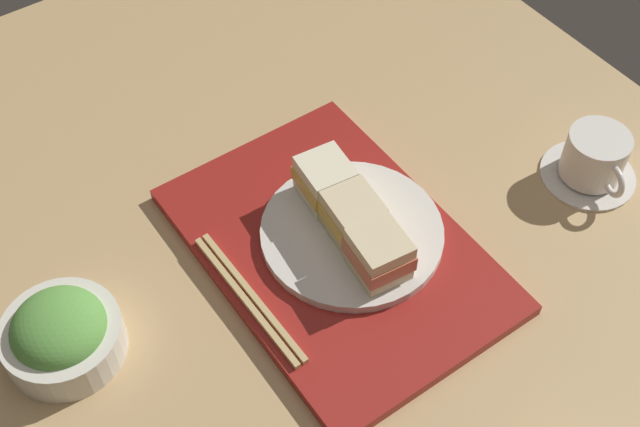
# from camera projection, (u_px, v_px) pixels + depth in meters

# --- Properties ---
(ground_plane) EXTENTS (1.40, 1.00, 0.03)m
(ground_plane) POSITION_uv_depth(u_px,v_px,m) (371.00, 267.00, 1.01)
(ground_plane) COLOR tan
(serving_tray) EXTENTS (0.41, 0.28, 0.02)m
(serving_tray) POSITION_uv_depth(u_px,v_px,m) (335.00, 249.00, 1.00)
(serving_tray) COLOR maroon
(serving_tray) RESTS_ON ground_plane
(sandwich_plate) EXTENTS (0.22, 0.22, 0.01)m
(sandwich_plate) POSITION_uv_depth(u_px,v_px,m) (352.00, 233.00, 0.99)
(sandwich_plate) COLOR silver
(sandwich_plate) RESTS_ON serving_tray
(sandwich_near) EXTENTS (0.07, 0.07, 0.05)m
(sandwich_near) POSITION_uv_depth(u_px,v_px,m) (328.00, 179.00, 1.00)
(sandwich_near) COLOR #EFE5C1
(sandwich_near) RESTS_ON sandwich_plate
(sandwich_middle) EXTENTS (0.07, 0.07, 0.05)m
(sandwich_middle) POSITION_uv_depth(u_px,v_px,m) (353.00, 215.00, 0.97)
(sandwich_middle) COLOR beige
(sandwich_middle) RESTS_ON sandwich_plate
(sandwich_far) EXTENTS (0.07, 0.07, 0.06)m
(sandwich_far) POSITION_uv_depth(u_px,v_px,m) (379.00, 254.00, 0.93)
(sandwich_far) COLOR beige
(sandwich_far) RESTS_ON sandwich_plate
(salad_bowl) EXTENTS (0.13, 0.13, 0.07)m
(salad_bowl) POSITION_uv_depth(u_px,v_px,m) (62.00, 334.00, 0.90)
(salad_bowl) COLOR silver
(salad_bowl) RESTS_ON ground_plane
(chopsticks_pair) EXTENTS (0.21, 0.02, 0.01)m
(chopsticks_pair) POSITION_uv_depth(u_px,v_px,m) (249.00, 298.00, 0.94)
(chopsticks_pair) COLOR tan
(chopsticks_pair) RESTS_ON serving_tray
(coffee_cup) EXTENTS (0.13, 0.12, 0.07)m
(coffee_cup) POSITION_uv_depth(u_px,v_px,m) (594.00, 159.00, 1.05)
(coffee_cup) COLOR silver
(coffee_cup) RESTS_ON ground_plane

